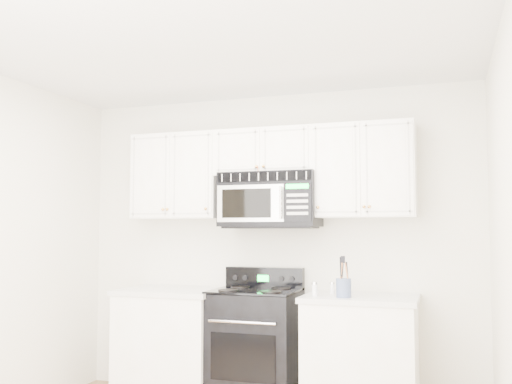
% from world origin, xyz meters
% --- Properties ---
extents(room, '(3.51, 3.51, 2.61)m').
position_xyz_m(room, '(0.00, 0.00, 1.30)').
color(room, brown).
rests_on(room, ground).
extents(base_cabinet_left, '(0.86, 0.65, 0.92)m').
position_xyz_m(base_cabinet_left, '(-0.80, 1.44, 0.43)').
color(base_cabinet_left, white).
rests_on(base_cabinet_left, ground).
extents(base_cabinet_right, '(0.86, 0.65, 0.92)m').
position_xyz_m(base_cabinet_right, '(0.80, 1.44, 0.43)').
color(base_cabinet_right, white).
rests_on(base_cabinet_right, ground).
extents(range, '(0.69, 0.63, 1.10)m').
position_xyz_m(range, '(-0.06, 1.46, 0.48)').
color(range, black).
rests_on(range, ground).
extents(upper_cabinets, '(2.44, 0.37, 0.75)m').
position_xyz_m(upper_cabinets, '(-0.00, 1.58, 1.93)').
color(upper_cabinets, white).
rests_on(upper_cabinets, ground).
extents(microwave, '(0.81, 0.46, 0.45)m').
position_xyz_m(microwave, '(0.05, 1.54, 1.67)').
color(microwave, black).
rests_on(microwave, ground).
extents(utensil_crock, '(0.11, 0.11, 0.30)m').
position_xyz_m(utensil_crock, '(0.70, 1.27, 1.00)').
color(utensil_crock, '#475276').
rests_on(utensil_crock, base_cabinet_right).
extents(shaker_salt, '(0.04, 0.04, 0.09)m').
position_xyz_m(shaker_salt, '(0.58, 1.45, 0.97)').
color(shaker_salt, silver).
rests_on(shaker_salt, base_cabinet_right).
extents(shaker_pepper, '(0.04, 0.04, 0.11)m').
position_xyz_m(shaker_pepper, '(0.47, 1.29, 0.97)').
color(shaker_pepper, silver).
rests_on(shaker_pepper, base_cabinet_right).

